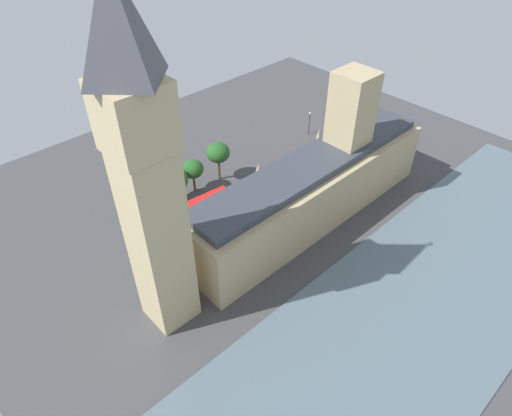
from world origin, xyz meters
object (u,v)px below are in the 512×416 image
(car_black_near_tower, at_px, (279,177))
(pedestrian_midblock, at_px, (339,159))
(plane_tree_corner, at_px, (193,169))
(double_decker_bus_by_river_gate, at_px, (207,204))
(car_yellow_cab_opposite_hall, at_px, (328,150))
(plane_tree_under_trees, at_px, (218,153))
(plane_tree_kerbside, at_px, (174,180))
(parliament_building, at_px, (315,184))
(car_white_leading, at_px, (299,159))
(car_blue_trailing, at_px, (259,186))
(street_lamp_far_end, at_px, (310,119))
(clock_tower, at_px, (146,174))

(car_black_near_tower, xyz_separation_m, pedestrian_midblock, (-5.22, -17.04, -0.17))
(plane_tree_corner, bearing_deg, car_black_near_tower, -121.05)
(double_decker_bus_by_river_gate, xyz_separation_m, pedestrian_midblock, (-6.92, -37.70, -1.92))
(car_yellow_cab_opposite_hall, relative_size, pedestrian_midblock, 2.84)
(plane_tree_under_trees, height_order, plane_tree_kerbside, plane_tree_under_trees)
(parliament_building, bearing_deg, car_white_leading, -39.66)
(plane_tree_kerbside, bearing_deg, parliament_building, -140.84)
(car_blue_trailing, height_order, plane_tree_under_trees, plane_tree_under_trees)
(double_decker_bus_by_river_gate, relative_size, street_lamp_far_end, 1.60)
(clock_tower, height_order, car_yellow_cab_opposite_hall, clock_tower)
(clock_tower, bearing_deg, car_blue_trailing, -66.61)
(plane_tree_under_trees, xyz_separation_m, street_lamp_far_end, (-0.36, -32.27, -2.88))
(double_decker_bus_by_river_gate, bearing_deg, car_blue_trailing, -88.89)
(street_lamp_far_end, bearing_deg, car_white_leading, 122.63)
(double_decker_bus_by_river_gate, bearing_deg, parliament_building, -127.77)
(double_decker_bus_by_river_gate, height_order, plane_tree_corner, plane_tree_corner)
(plane_tree_under_trees, bearing_deg, car_yellow_cab_opposite_hall, -110.42)
(car_white_leading, bearing_deg, car_yellow_cab_opposite_hall, 77.69)
(parliament_building, distance_m, plane_tree_under_trees, 25.18)
(double_decker_bus_by_river_gate, height_order, pedestrian_midblock, double_decker_bus_by_river_gate)
(plane_tree_kerbside, bearing_deg, plane_tree_corner, -82.51)
(pedestrian_midblock, bearing_deg, parliament_building, -27.81)
(car_blue_trailing, bearing_deg, plane_tree_corner, -129.12)
(car_black_near_tower, relative_size, plane_tree_corner, 0.51)
(car_blue_trailing, relative_size, plane_tree_under_trees, 0.47)
(parliament_building, height_order, car_blue_trailing, parliament_building)
(car_white_leading, relative_size, plane_tree_kerbside, 0.49)
(car_blue_trailing, distance_m, plane_tree_corner, 16.10)
(car_yellow_cab_opposite_hall, relative_size, plane_tree_corner, 0.55)
(car_white_leading, xyz_separation_m, car_black_near_tower, (-1.73, 9.34, -0.00))
(clock_tower, relative_size, car_blue_trailing, 12.27)
(pedestrian_midblock, bearing_deg, double_decker_bus_by_river_gate, -61.42)
(car_black_near_tower, relative_size, street_lamp_far_end, 0.63)
(parliament_building, bearing_deg, clock_tower, 91.19)
(street_lamp_far_end, bearing_deg, car_yellow_cab_opposite_hall, 159.79)
(car_yellow_cab_opposite_hall, relative_size, plane_tree_under_trees, 0.45)
(clock_tower, relative_size, car_white_leading, 12.82)
(clock_tower, height_order, car_white_leading, clock_tower)
(car_blue_trailing, xyz_separation_m, pedestrian_midblock, (-5.78, -23.12, -0.18))
(car_white_leading, bearing_deg, pedestrian_midblock, 49.58)
(street_lamp_far_end, bearing_deg, car_black_near_tower, 114.06)
(car_yellow_cab_opposite_hall, xyz_separation_m, double_decker_bus_by_river_gate, (2.16, 38.82, 1.75))
(parliament_building, height_order, car_white_leading, parliament_building)
(car_blue_trailing, bearing_deg, car_yellow_cab_opposite_hall, 89.55)
(double_decker_bus_by_river_gate, height_order, plane_tree_under_trees, plane_tree_under_trees)
(parliament_building, height_order, plane_tree_kerbside, parliament_building)
(car_yellow_cab_opposite_hall, relative_size, double_decker_bus_by_river_gate, 0.42)
(car_yellow_cab_opposite_hall, bearing_deg, double_decker_bus_by_river_gate, 88.71)
(plane_tree_corner, bearing_deg, plane_tree_kerbside, 97.49)
(car_white_leading, height_order, street_lamp_far_end, street_lamp_far_end)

